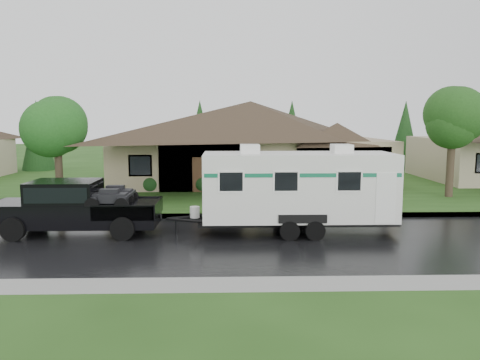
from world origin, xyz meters
name	(u,v)px	position (x,y,z in m)	size (l,w,h in m)	color
ground	(219,229)	(0.00, 0.00, 0.00)	(140.00, 140.00, 0.00)	#254A17
road	(218,241)	(0.00, -2.00, 0.01)	(140.00, 8.00, 0.01)	black
curb	(220,216)	(0.00, 2.25, 0.07)	(140.00, 0.50, 0.15)	gray
lawn	(222,180)	(0.00, 15.00, 0.07)	(140.00, 26.00, 0.15)	#254A17
house_main	(255,132)	(2.29, 13.84, 3.59)	(19.44, 10.80, 6.90)	tan
tree_left_green	(57,126)	(-8.61, 6.09, 4.12)	(3.46, 3.46, 5.73)	#382B1E
tree_right_green	(453,120)	(12.89, 6.90, 4.45)	(3.74, 3.74, 6.20)	#382B1E
shrub_row	(254,183)	(2.00, 9.30, 0.65)	(13.60, 1.00, 1.00)	#143814
pickup_truck	(73,206)	(-5.68, -0.73, 1.13)	(6.35, 2.41, 2.12)	black
travel_trailer	(298,186)	(3.14, -0.73, 1.86)	(7.83, 2.75, 3.51)	silver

